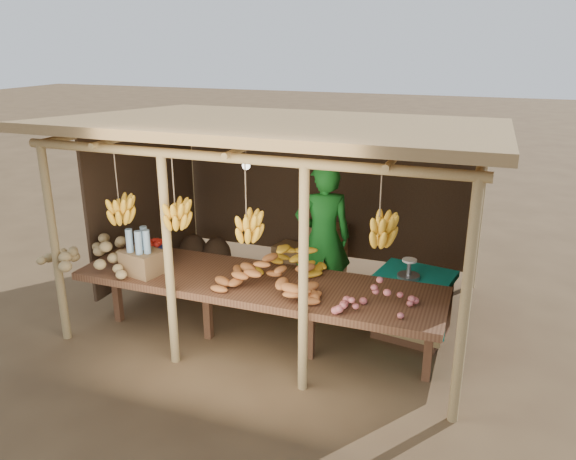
% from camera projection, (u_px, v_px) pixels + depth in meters
% --- Properties ---
extents(ground, '(60.00, 60.00, 0.00)m').
position_uv_depth(ground, '(288.00, 310.00, 6.98)').
color(ground, brown).
rests_on(ground, ground).
extents(stall_structure, '(4.70, 3.50, 2.43)m').
position_uv_depth(stall_structure, '(284.00, 161.00, 6.23)').
color(stall_structure, '#A68856').
rests_on(stall_structure, ground).
extents(counter, '(3.90, 1.05, 0.80)m').
position_uv_depth(counter, '(257.00, 285.00, 5.89)').
color(counter, brown).
rests_on(counter, ground).
extents(potato_heap, '(1.30, 1.03, 0.37)m').
position_uv_depth(potato_heap, '(91.00, 251.00, 6.16)').
color(potato_heap, tan).
rests_on(potato_heap, counter).
extents(sweet_potato_heap, '(1.09, 0.72, 0.36)m').
position_uv_depth(sweet_potato_heap, '(271.00, 271.00, 5.64)').
color(sweet_potato_heap, '#B4642E').
rests_on(sweet_potato_heap, counter).
extents(onion_heap, '(0.82, 0.58, 0.35)m').
position_uv_depth(onion_heap, '(381.00, 293.00, 5.15)').
color(onion_heap, '#C45F5F').
rests_on(onion_heap, counter).
extents(banana_pile, '(0.70, 0.47, 0.35)m').
position_uv_depth(banana_pile, '(290.00, 256.00, 6.05)').
color(banana_pile, yellow).
rests_on(banana_pile, counter).
extents(tomato_basin, '(0.40, 0.40, 0.21)m').
position_uv_depth(tomato_basin, '(155.00, 249.00, 6.49)').
color(tomato_basin, navy).
rests_on(tomato_basin, counter).
extents(bottle_box, '(0.46, 0.40, 0.51)m').
position_uv_depth(bottle_box, '(142.00, 256.00, 5.99)').
color(bottle_box, olive).
rests_on(bottle_box, counter).
extents(vendor, '(0.80, 0.69, 1.86)m').
position_uv_depth(vendor, '(323.00, 238.00, 6.71)').
color(vendor, '#1A7624').
rests_on(vendor, ground).
extents(tarp_crate, '(0.92, 0.82, 0.96)m').
position_uv_depth(tarp_crate, '(412.00, 303.00, 6.27)').
color(tarp_crate, brown).
rests_on(tarp_crate, ground).
extents(carton_stack, '(1.07, 0.49, 0.75)m').
position_uv_depth(carton_stack, '(315.00, 253.00, 7.93)').
color(carton_stack, olive).
rests_on(carton_stack, ground).
extents(burlap_sacks, '(0.81, 0.42, 0.57)m').
position_uv_depth(burlap_sacks, '(205.00, 251.00, 8.21)').
color(burlap_sacks, '#412E1E').
rests_on(burlap_sacks, ground).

